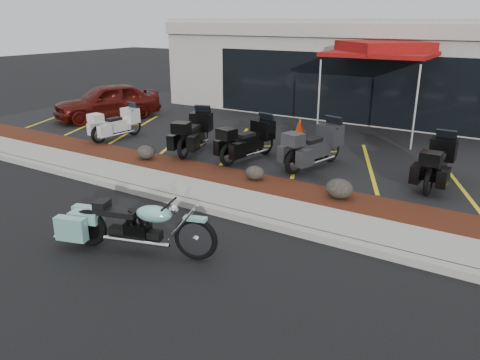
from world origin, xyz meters
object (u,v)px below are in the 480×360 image
Objects in this scene: hero_cruiser at (196,233)px; parked_car at (107,101)px; touring_white at (133,119)px; popup_canopy at (383,50)px; traffic_cone at (300,125)px.

parked_car is at bearing 127.51° from hero_cruiser.
popup_canopy reaches higher than touring_white.
hero_cruiser is 6.04× the size of traffic_cone.
touring_white reaches higher than hero_cruiser.
popup_canopy is at bearing 27.72° from traffic_cone.
popup_canopy reaches higher than traffic_cone.
hero_cruiser is 12.34m from parked_car.
popup_canopy is at bearing 42.57° from parked_car.
touring_white is 0.48× the size of parked_car.
traffic_cone is (-2.40, 9.32, -0.13)m from hero_cruiser.
hero_cruiser is at bearing -65.01° from popup_canopy.
popup_canopy is at bearing 73.68° from hero_cruiser.
touring_white is 0.44× the size of popup_canopy.
hero_cruiser is at bearing -75.58° from traffic_cone.
parked_car is 8.40× the size of traffic_cone.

